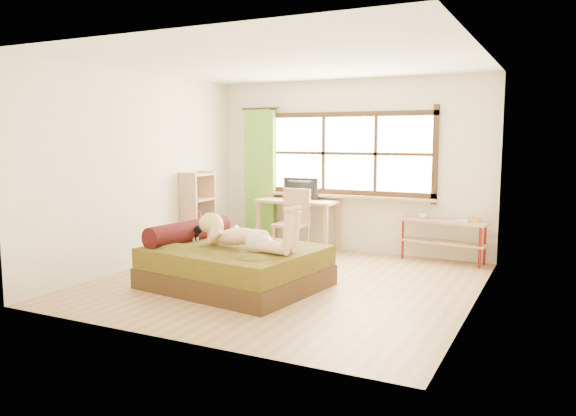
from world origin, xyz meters
The scene contains 18 objects.
floor centered at (0.00, 0.00, 0.00)m, with size 4.50×4.50×0.00m, color #9E754C.
ceiling centered at (0.00, 0.00, 2.70)m, with size 4.50×4.50×0.00m, color white.
wall_back centered at (0.00, 2.25, 1.35)m, with size 4.50×4.50×0.00m, color silver.
wall_front centered at (0.00, -2.25, 1.35)m, with size 4.50×4.50×0.00m, color silver.
wall_left centered at (-2.25, 0.00, 1.35)m, with size 4.50×4.50×0.00m, color silver.
wall_right centered at (2.25, 0.00, 1.35)m, with size 4.50×4.50×0.00m, color silver.
window centered at (0.00, 2.22, 1.51)m, with size 2.80×0.16×1.46m.
curtain centered at (-1.55, 2.13, 1.15)m, with size 0.55×0.10×2.20m, color #4C8624.
bed centered at (-0.51, -0.44, 0.27)m, with size 2.15×1.81×0.74m.
woman centered at (-0.31, -0.49, 0.78)m, with size 1.37×0.39×0.59m, color beige, non-canonical shape.
kitten centered at (-1.18, -0.34, 0.61)m, with size 0.29×0.12×0.23m, color black, non-canonical shape.
desk centered at (-0.76, 1.95, 0.70)m, with size 1.30×0.60×0.81m.
monitor centered at (-0.76, 2.00, 0.98)m, with size 0.60×0.08×0.35m, color black.
chair centered at (-0.66, 1.59, 0.56)m, with size 0.46×0.46×1.01m.
pipe_shelf centered at (1.53, 2.07, 0.45)m, with size 1.27×0.48×0.70m.
cup centered at (1.22, 2.07, 0.66)m, with size 0.11×0.11×0.09m, color gray.
book centered at (1.72, 2.07, 0.63)m, with size 0.17×0.23×0.02m, color gray.
bookshelf centered at (-2.08, 1.08, 0.64)m, with size 0.31×0.55×1.26m.
Camera 1 is at (3.07, -6.12, 1.80)m, focal length 35.00 mm.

